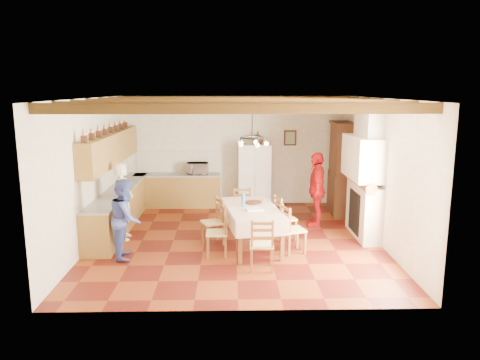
# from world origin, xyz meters

# --- Properties ---
(floor) EXTENTS (6.00, 6.50, 0.02)m
(floor) POSITION_xyz_m (0.00, 0.00, -0.01)
(floor) COLOR #51140D
(floor) RESTS_ON ground
(ceiling) EXTENTS (6.00, 6.50, 0.02)m
(ceiling) POSITION_xyz_m (0.00, 0.00, 3.01)
(ceiling) COLOR white
(ceiling) RESTS_ON ground
(wall_back) EXTENTS (6.00, 0.02, 3.00)m
(wall_back) POSITION_xyz_m (0.00, 3.26, 1.50)
(wall_back) COLOR beige
(wall_back) RESTS_ON ground
(wall_front) EXTENTS (6.00, 0.02, 3.00)m
(wall_front) POSITION_xyz_m (0.00, -3.26, 1.50)
(wall_front) COLOR beige
(wall_front) RESTS_ON ground
(wall_left) EXTENTS (0.02, 6.50, 3.00)m
(wall_left) POSITION_xyz_m (-3.01, 0.00, 1.50)
(wall_left) COLOR beige
(wall_left) RESTS_ON ground
(wall_right) EXTENTS (0.02, 6.50, 3.00)m
(wall_right) POSITION_xyz_m (3.01, 0.00, 1.50)
(wall_right) COLOR beige
(wall_right) RESTS_ON ground
(ceiling_beams) EXTENTS (6.00, 6.30, 0.16)m
(ceiling_beams) POSITION_xyz_m (0.00, 0.00, 2.91)
(ceiling_beams) COLOR #37240F
(ceiling_beams) RESTS_ON ground
(lower_cabinets_left) EXTENTS (0.60, 4.30, 0.86)m
(lower_cabinets_left) POSITION_xyz_m (-2.70, 1.05, 0.43)
(lower_cabinets_left) COLOR brown
(lower_cabinets_left) RESTS_ON ground
(lower_cabinets_back) EXTENTS (2.30, 0.60, 0.86)m
(lower_cabinets_back) POSITION_xyz_m (-1.55, 2.95, 0.43)
(lower_cabinets_back) COLOR brown
(lower_cabinets_back) RESTS_ON ground
(countertop_left) EXTENTS (0.62, 4.30, 0.04)m
(countertop_left) POSITION_xyz_m (-2.70, 1.05, 0.88)
(countertop_left) COLOR gray
(countertop_left) RESTS_ON lower_cabinets_left
(countertop_back) EXTENTS (2.34, 0.62, 0.04)m
(countertop_back) POSITION_xyz_m (-1.55, 2.95, 0.88)
(countertop_back) COLOR gray
(countertop_back) RESTS_ON lower_cabinets_back
(backsplash_left) EXTENTS (0.03, 4.30, 0.60)m
(backsplash_left) POSITION_xyz_m (-2.98, 1.05, 1.20)
(backsplash_left) COLOR beige
(backsplash_left) RESTS_ON ground
(backsplash_back) EXTENTS (2.30, 0.03, 0.60)m
(backsplash_back) POSITION_xyz_m (-1.55, 3.23, 1.20)
(backsplash_back) COLOR beige
(backsplash_back) RESTS_ON ground
(upper_cabinets) EXTENTS (0.35, 4.20, 0.70)m
(upper_cabinets) POSITION_xyz_m (-2.83, 1.05, 1.85)
(upper_cabinets) COLOR brown
(upper_cabinets) RESTS_ON ground
(fireplace) EXTENTS (0.56, 1.60, 2.80)m
(fireplace) POSITION_xyz_m (2.72, 0.20, 1.40)
(fireplace) COLOR beige
(fireplace) RESTS_ON ground
(wall_picture) EXTENTS (0.34, 0.03, 0.42)m
(wall_picture) POSITION_xyz_m (1.55, 3.23, 1.85)
(wall_picture) COLOR black
(wall_picture) RESTS_ON ground
(refrigerator) EXTENTS (0.87, 0.72, 1.73)m
(refrigerator) POSITION_xyz_m (0.55, 2.90, 0.86)
(refrigerator) COLOR white
(refrigerator) RESTS_ON floor
(hutch) EXTENTS (0.63, 1.34, 2.36)m
(hutch) POSITION_xyz_m (2.75, 2.12, 1.18)
(hutch) COLOR #3C1A11
(hutch) RESTS_ON floor
(dining_table) EXTENTS (1.28, 2.07, 0.85)m
(dining_table) POSITION_xyz_m (0.32, -0.48, 0.76)
(dining_table) COLOR silver
(dining_table) RESTS_ON floor
(chandelier) EXTENTS (0.47, 0.47, 0.03)m
(chandelier) POSITION_xyz_m (0.32, -0.48, 2.25)
(chandelier) COLOR black
(chandelier) RESTS_ON ground
(chair_left_near) EXTENTS (0.40, 0.42, 0.96)m
(chair_left_near) POSITION_xyz_m (-0.38, -0.95, 0.48)
(chair_left_near) COLOR brown
(chair_left_near) RESTS_ON floor
(chair_left_far) EXTENTS (0.53, 0.54, 0.96)m
(chair_left_far) POSITION_xyz_m (-0.49, -0.24, 0.48)
(chair_left_far) COLOR brown
(chair_left_far) RESTS_ON floor
(chair_right_near) EXTENTS (0.50, 0.52, 0.96)m
(chair_right_near) POSITION_xyz_m (1.13, -0.79, 0.48)
(chair_right_near) COLOR brown
(chair_right_near) RESTS_ON floor
(chair_right_far) EXTENTS (0.51, 0.52, 0.96)m
(chair_right_far) POSITION_xyz_m (1.06, 0.03, 0.48)
(chair_right_far) COLOR brown
(chair_right_far) RESTS_ON floor
(chair_end_near) EXTENTS (0.44, 0.42, 0.96)m
(chair_end_near) POSITION_xyz_m (0.45, -1.66, 0.48)
(chair_end_near) COLOR brown
(chair_end_near) RESTS_ON floor
(chair_end_far) EXTENTS (0.44, 0.42, 0.96)m
(chair_end_far) POSITION_xyz_m (0.16, 0.71, 0.48)
(chair_end_far) COLOR brown
(chair_end_far) RESTS_ON floor
(person_man) EXTENTS (0.47, 0.65, 1.67)m
(person_man) POSITION_xyz_m (-2.39, 0.15, 0.83)
(person_man) COLOR white
(person_man) RESTS_ON floor
(person_woman_blue) EXTENTS (0.65, 0.80, 1.53)m
(person_woman_blue) POSITION_xyz_m (-2.11, -0.97, 0.76)
(person_woman_blue) COLOR #4352A2
(person_woman_blue) RESTS_ON floor
(person_woman_red) EXTENTS (0.60, 1.09, 1.76)m
(person_woman_red) POSITION_xyz_m (1.91, 1.01, 0.88)
(person_woman_red) COLOR #B01013
(person_woman_red) RESTS_ON floor
(microwave) EXTENTS (0.56, 0.38, 0.31)m
(microwave) POSITION_xyz_m (-0.99, 2.95, 1.05)
(microwave) COLOR silver
(microwave) RESTS_ON countertop_back
(fridge_vase) EXTENTS (0.38, 0.38, 0.32)m
(fridge_vase) POSITION_xyz_m (0.64, 2.90, 1.89)
(fridge_vase) COLOR #3C1A11
(fridge_vase) RESTS_ON refrigerator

